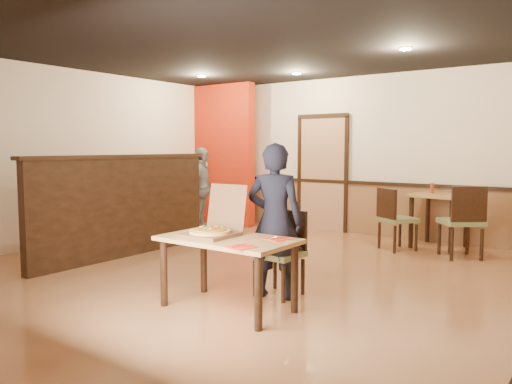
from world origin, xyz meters
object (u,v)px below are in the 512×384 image
side_chair_left (394,216)px  passerby (201,189)px  diner (275,221)px  diner_chair (283,249)px  condiment (432,188)px  pizza_box (213,229)px  main_table (228,249)px  side_table (439,206)px  side_chair_right (463,219)px

side_chair_left → passerby: passerby is taller
diner → passerby: size_ratio=1.03×
diner_chair → side_chair_left: bearing=89.4°
passerby → condiment: passerby is taller
diner → passerby: (-3.44, 2.70, -0.02)m
side_chair_left → passerby: bearing=37.9°
diner → side_chair_left: bearing=-111.0°
side_chair_left → pizza_box: size_ratio=1.70×
main_table → side_table: bearing=79.6°
diner → condiment: size_ratio=10.23×
side_chair_left → pizza_box: pizza_box is taller
main_table → passerby: bearing=135.2°
side_table → diner: 3.68m
side_chair_left → side_table: (0.49, 0.61, 0.14)m
side_table → side_chair_left: bearing=-128.7°
diner → passerby: bearing=-56.4°
side_chair_left → side_chair_right: 0.99m
diner_chair → condiment: (0.49, 3.55, 0.43)m
condiment → diner_chair: bearing=-97.9°
pizza_box → main_table: bearing=-1.4°
side_chair_left → pizza_box: 3.64m
side_table → main_table: bearing=-100.6°
diner_chair → side_table: bearing=81.9°
side_chair_left → side_table: size_ratio=1.10×
diner → pizza_box: bearing=41.9°
condiment → pizza_box: bearing=-101.0°
side_chair_left → side_table: bearing=-95.8°
main_table → side_chair_left: 3.61m
diner_chair → side_table: size_ratio=1.03×
side_chair_right → passerby: bearing=-34.5°
pizza_box → side_table: bearing=75.8°
side_table → passerby: (-4.08, -0.93, 0.12)m
diner_chair → diner: bearing=-88.9°
side_table → condiment: bearing=153.2°
diner → pizza_box: diner is taller
main_table → diner_chair: (0.15, 0.73, -0.10)m
main_table → passerby: (-3.29, 3.28, 0.19)m
main_table → diner_chair: bearing=78.2°
main_table → side_table: size_ratio=1.52×
diner → condiment: diner is taller
side_chair_left → diner: (-0.15, -3.02, 0.28)m
side_chair_right → pizza_box: size_ratio=1.86×
side_chair_left → passerby: (-3.59, -0.32, 0.26)m
pizza_box → condiment: (0.83, 4.28, 0.15)m
pizza_box → side_chair_right: bearing=66.6°
main_table → passerby: passerby is taller
side_table → pizza_box: bearing=-102.9°
main_table → side_chair_right: 3.82m
passerby → side_table: bearing=-100.0°
side_table → condiment: 0.30m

